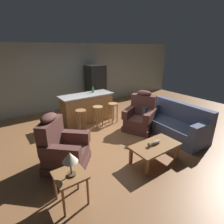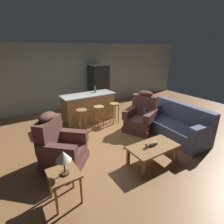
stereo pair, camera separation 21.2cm
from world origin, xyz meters
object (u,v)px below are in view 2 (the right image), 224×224
at_px(bottle_tall_green, 95,90).
at_px(fish_figurine, 152,144).
at_px(kitchen_island, 89,107).
at_px(bar_stool_middle, 99,112).
at_px(recliner_near_lamp, 60,147).
at_px(table_lamp, 63,157).
at_px(recliner_near_island, 141,117).
at_px(refrigerator, 99,86).
at_px(bar_stool_left, 82,116).
at_px(coffee_table, 153,148).
at_px(end_table, 64,178).
at_px(couch, 176,125).
at_px(bar_stool_right, 114,109).

bearing_deg(bottle_tall_green, fish_figurine, -93.58).
bearing_deg(kitchen_island, bar_stool_middle, -84.15).
height_order(kitchen_island, bar_stool_middle, kitchen_island).
height_order(recliner_near_lamp, kitchen_island, recliner_near_lamp).
bearing_deg(table_lamp, bottle_tall_green, 55.70).
bearing_deg(recliner_near_island, bar_stool_middle, -69.37).
xyz_separation_m(table_lamp, refrigerator, (2.85, 4.20, 0.01)).
distance_m(table_lamp, bar_stool_left, 2.72).
bearing_deg(bar_stool_left, kitchen_island, 50.14).
xyz_separation_m(kitchen_island, refrigerator, (1.05, 1.20, 0.40)).
bearing_deg(recliner_near_lamp, coffee_table, 12.25).
relative_size(recliner_near_island, refrigerator, 0.68).
bearing_deg(recliner_near_lamp, end_table, -60.65).
height_order(couch, refrigerator, refrigerator).
xyz_separation_m(end_table, bar_stool_right, (2.48, 2.33, 0.01)).
bearing_deg(couch, coffee_table, 23.29).
distance_m(fish_figurine, couch, 1.56).
relative_size(coffee_table, couch, 0.57).
bearing_deg(table_lamp, recliner_near_island, 26.84).
height_order(fish_figurine, recliner_near_island, recliner_near_island).
bearing_deg(coffee_table, couch, 20.91).
xyz_separation_m(recliner_near_island, bottle_tall_green, (-0.73, 1.68, 0.62)).
bearing_deg(bottle_tall_green, bar_stool_right, -66.20).
height_order(recliner_near_lamp, bottle_tall_green, recliner_near_lamp).
height_order(couch, recliner_near_island, recliner_near_island).
xyz_separation_m(fish_figurine, refrigerator, (0.92, 4.16, 0.42)).
relative_size(bar_stool_left, bar_stool_middle, 1.00).
xyz_separation_m(end_table, kitchen_island, (1.82, 2.96, 0.02)).
relative_size(fish_figurine, recliner_near_island, 0.28).
height_order(coffee_table, recliner_near_lamp, recliner_near_lamp).
bearing_deg(coffee_table, bar_stool_right, 77.69).
xyz_separation_m(recliner_near_island, bar_stool_right, (-0.40, 0.92, 0.05)).
relative_size(coffee_table, bar_stool_right, 1.62).
bearing_deg(coffee_table, bar_stool_left, 105.91).
relative_size(end_table, refrigerator, 0.32).
bearing_deg(coffee_table, kitchen_island, 92.75).
bearing_deg(refrigerator, kitchen_island, -131.08).
xyz_separation_m(recliner_near_lamp, bottle_tall_green, (1.91, 2.09, 0.62)).
height_order(table_lamp, refrigerator, refrigerator).
height_order(couch, recliner_near_lamp, recliner_near_lamp).
height_order(bar_stool_right, refrigerator, refrigerator).
xyz_separation_m(couch, recliner_near_island, (-0.54, 0.87, 0.08)).
height_order(coffee_table, bottle_tall_green, bottle_tall_green).
height_order(recliner_near_island, bar_stool_middle, recliner_near_island).
xyz_separation_m(coffee_table, end_table, (-1.97, 0.02, 0.10)).
height_order(fish_figurine, kitchen_island, kitchen_island).
bearing_deg(bar_stool_left, coffee_table, -74.09).
relative_size(bar_stool_right, refrigerator, 0.39).
xyz_separation_m(coffee_table, kitchen_island, (-0.14, 2.98, 0.11)).
relative_size(fish_figurine, recliner_near_lamp, 0.28).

